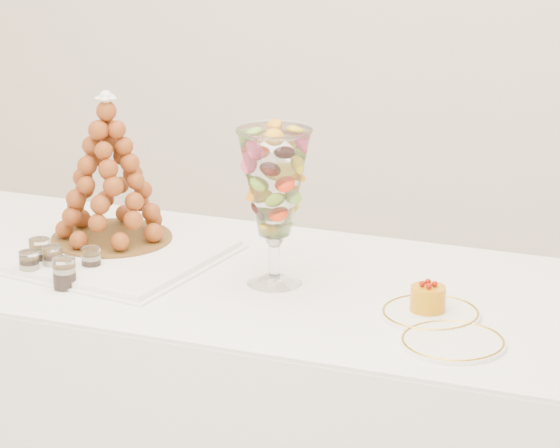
% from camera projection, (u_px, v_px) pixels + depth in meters
% --- Properties ---
extents(buffet_table, '(2.16, 0.94, 0.81)m').
position_uv_depth(buffet_table, '(210.00, 417.00, 3.46)').
color(buffet_table, white).
rests_on(buffet_table, ground).
extents(lace_tray, '(0.71, 0.58, 0.02)m').
position_uv_depth(lace_tray, '(92.00, 250.00, 3.46)').
color(lace_tray, white).
rests_on(lace_tray, buffet_table).
extents(macaron_vase, '(0.18, 0.18, 0.39)m').
position_uv_depth(macaron_vase, '(274.00, 185.00, 3.18)').
color(macaron_vase, white).
rests_on(macaron_vase, buffet_table).
extents(cake_plate, '(0.23, 0.23, 0.01)m').
position_uv_depth(cake_plate, '(430.00, 314.00, 3.05)').
color(cake_plate, white).
rests_on(cake_plate, buffet_table).
extents(spare_plate, '(0.23, 0.23, 0.01)m').
position_uv_depth(spare_plate, '(453.00, 342.00, 2.89)').
color(spare_plate, white).
rests_on(spare_plate, buffet_table).
extents(verrine_a, '(0.05, 0.05, 0.07)m').
position_uv_depth(verrine_a, '(40.00, 253.00, 3.36)').
color(verrine_a, white).
rests_on(verrine_a, buffet_table).
extents(verrine_b, '(0.06, 0.06, 0.07)m').
position_uv_depth(verrine_b, '(53.00, 259.00, 3.32)').
color(verrine_b, white).
rests_on(verrine_b, buffet_table).
extents(verrine_c, '(0.06, 0.06, 0.07)m').
position_uv_depth(verrine_c, '(91.00, 260.00, 3.32)').
color(verrine_c, white).
rests_on(verrine_c, buffet_table).
extents(verrine_d, '(0.05, 0.05, 0.07)m').
position_uv_depth(verrine_d, '(29.00, 264.00, 3.29)').
color(verrine_d, white).
rests_on(verrine_d, buffet_table).
extents(verrine_e, '(0.07, 0.07, 0.08)m').
position_uv_depth(verrine_e, '(64.00, 273.00, 3.21)').
color(verrine_e, white).
rests_on(verrine_e, buffet_table).
extents(croquembouche, '(0.32, 0.32, 0.40)m').
position_uv_depth(croquembouche, '(109.00, 168.00, 3.45)').
color(croquembouche, brown).
rests_on(croquembouche, lace_tray).
extents(mousse_cake, '(0.08, 0.08, 0.07)m').
position_uv_depth(mousse_cake, '(428.00, 298.00, 3.05)').
color(mousse_cake, '#C78309').
rests_on(mousse_cake, cake_plate).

